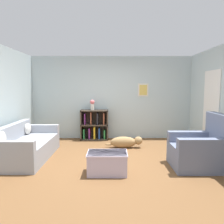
{
  "coord_description": "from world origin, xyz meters",
  "views": [
    {
      "loc": [
        0.02,
        -4.72,
        1.62
      ],
      "look_at": [
        0.0,
        0.4,
        1.05
      ],
      "focal_mm": 35.0,
      "sensor_mm": 36.0,
      "label": 1
    }
  ],
  "objects_px": {
    "bookshelf": "(95,126)",
    "recliner_chair": "(202,150)",
    "couch": "(27,146)",
    "coffee_table": "(108,162)",
    "vase": "(93,104)",
    "dog": "(126,142)"
  },
  "relations": [
    {
      "from": "bookshelf",
      "to": "recliner_chair",
      "type": "distance_m",
      "value": 3.39
    },
    {
      "from": "couch",
      "to": "coffee_table",
      "type": "bearing_deg",
      "value": -25.41
    },
    {
      "from": "vase",
      "to": "coffee_table",
      "type": "bearing_deg",
      "value": -79.25
    },
    {
      "from": "bookshelf",
      "to": "coffee_table",
      "type": "relative_size",
      "value": 1.24
    },
    {
      "from": "couch",
      "to": "dog",
      "type": "xyz_separation_m",
      "value": [
        2.34,
        0.89,
        -0.13
      ]
    },
    {
      "from": "vase",
      "to": "couch",
      "type": "bearing_deg",
      "value": -126.63
    },
    {
      "from": "coffee_table",
      "to": "bookshelf",
      "type": "bearing_deg",
      "value": 99.38
    },
    {
      "from": "coffee_table",
      "to": "dog",
      "type": "relative_size",
      "value": 0.74
    },
    {
      "from": "bookshelf",
      "to": "dog",
      "type": "distance_m",
      "value": 1.36
    },
    {
      "from": "couch",
      "to": "vase",
      "type": "bearing_deg",
      "value": 53.37
    },
    {
      "from": "couch",
      "to": "recliner_chair",
      "type": "distance_m",
      "value": 3.82
    },
    {
      "from": "couch",
      "to": "vase",
      "type": "relative_size",
      "value": 6.22
    },
    {
      "from": "couch",
      "to": "dog",
      "type": "bearing_deg",
      "value": 20.73
    },
    {
      "from": "coffee_table",
      "to": "vase",
      "type": "xyz_separation_m",
      "value": [
        -0.52,
        2.73,
        0.89
      ]
    },
    {
      "from": "recliner_chair",
      "to": "vase",
      "type": "xyz_separation_m",
      "value": [
        -2.41,
        2.42,
        0.74
      ]
    },
    {
      "from": "recliner_chair",
      "to": "coffee_table",
      "type": "xyz_separation_m",
      "value": [
        -1.89,
        -0.31,
        -0.15
      ]
    },
    {
      "from": "coffee_table",
      "to": "vase",
      "type": "distance_m",
      "value": 2.92
    },
    {
      "from": "couch",
      "to": "coffee_table",
      "type": "height_order",
      "value": "couch"
    },
    {
      "from": "bookshelf",
      "to": "dog",
      "type": "bearing_deg",
      "value": -46.87
    },
    {
      "from": "recliner_chair",
      "to": "vase",
      "type": "height_order",
      "value": "vase"
    },
    {
      "from": "couch",
      "to": "bookshelf",
      "type": "relative_size",
      "value": 2.1
    },
    {
      "from": "bookshelf",
      "to": "vase",
      "type": "xyz_separation_m",
      "value": [
        -0.06,
        -0.02,
        0.67
      ]
    }
  ]
}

